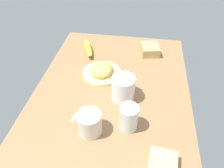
{
  "coord_description": "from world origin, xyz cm",
  "views": [
    {
      "loc": [
        -64.46,
        -9.94,
        63.54
      ],
      "look_at": [
        0.0,
        0.0,
        5.0
      ],
      "focal_mm": 34.24,
      "sensor_mm": 36.0,
      "label": 1
    }
  ],
  "objects_px": {
    "coffee_mug_black": "(123,88)",
    "sandwich_side": "(162,166)",
    "glass_of_milk": "(129,118)",
    "banana": "(88,48)",
    "sandwich_main": "(150,50)",
    "plate_of_food": "(102,71)",
    "coffee_mug_milky": "(89,123)"
  },
  "relations": [
    {
      "from": "glass_of_milk",
      "to": "banana",
      "type": "xyz_separation_m",
      "value": [
        0.45,
        0.25,
        -0.03
      ]
    },
    {
      "from": "sandwich_main",
      "to": "glass_of_milk",
      "type": "bearing_deg",
      "value": 172.36
    },
    {
      "from": "plate_of_food",
      "to": "coffee_mug_milky",
      "type": "distance_m",
      "value": 0.31
    },
    {
      "from": "banana",
      "to": "glass_of_milk",
      "type": "bearing_deg",
      "value": -150.84
    },
    {
      "from": "coffee_mug_black",
      "to": "coffee_mug_milky",
      "type": "relative_size",
      "value": 1.1
    },
    {
      "from": "sandwich_side",
      "to": "banana",
      "type": "xyz_separation_m",
      "value": [
        0.59,
        0.36,
        -0.01
      ]
    },
    {
      "from": "coffee_mug_black",
      "to": "banana",
      "type": "bearing_deg",
      "value": 34.89
    },
    {
      "from": "plate_of_food",
      "to": "sandwich_main",
      "type": "distance_m",
      "value": 0.29
    },
    {
      "from": "plate_of_food",
      "to": "sandwich_main",
      "type": "height_order",
      "value": "plate_of_food"
    },
    {
      "from": "coffee_mug_black",
      "to": "sandwich_main",
      "type": "bearing_deg",
      "value": -16.31
    },
    {
      "from": "coffee_mug_black",
      "to": "glass_of_milk",
      "type": "height_order",
      "value": "coffee_mug_black"
    },
    {
      "from": "coffee_mug_black",
      "to": "sandwich_side",
      "type": "xyz_separation_m",
      "value": [
        -0.28,
        -0.15,
        -0.03
      ]
    },
    {
      "from": "sandwich_main",
      "to": "plate_of_food",
      "type": "bearing_deg",
      "value": 134.32
    },
    {
      "from": "plate_of_food",
      "to": "sandwich_side",
      "type": "bearing_deg",
      "value": -148.1
    },
    {
      "from": "plate_of_food",
      "to": "banana",
      "type": "bearing_deg",
      "value": 30.83
    },
    {
      "from": "coffee_mug_milky",
      "to": "sandwich_side",
      "type": "xyz_separation_m",
      "value": [
        -0.1,
        -0.24,
        -0.02
      ]
    },
    {
      "from": "glass_of_milk",
      "to": "banana",
      "type": "distance_m",
      "value": 0.52
    },
    {
      "from": "sandwich_side",
      "to": "glass_of_milk",
      "type": "xyz_separation_m",
      "value": [
        0.14,
        0.11,
        0.02
      ]
    },
    {
      "from": "plate_of_food",
      "to": "coffee_mug_milky",
      "type": "xyz_separation_m",
      "value": [
        -0.31,
        -0.02,
        0.03
      ]
    },
    {
      "from": "plate_of_food",
      "to": "coffee_mug_black",
      "type": "distance_m",
      "value": 0.18
    },
    {
      "from": "sandwich_main",
      "to": "glass_of_milk",
      "type": "xyz_separation_m",
      "value": [
        -0.48,
        0.06,
        0.02
      ]
    },
    {
      "from": "coffee_mug_milky",
      "to": "sandwich_main",
      "type": "relative_size",
      "value": 0.94
    },
    {
      "from": "coffee_mug_black",
      "to": "sandwich_main",
      "type": "height_order",
      "value": "coffee_mug_black"
    },
    {
      "from": "coffee_mug_black",
      "to": "glass_of_milk",
      "type": "distance_m",
      "value": 0.14
    },
    {
      "from": "coffee_mug_milky",
      "to": "sandwich_side",
      "type": "distance_m",
      "value": 0.26
    },
    {
      "from": "coffee_mug_black",
      "to": "banana",
      "type": "relative_size",
      "value": 0.68
    },
    {
      "from": "coffee_mug_black",
      "to": "plate_of_food",
      "type": "bearing_deg",
      "value": 39.74
    },
    {
      "from": "plate_of_food",
      "to": "glass_of_milk",
      "type": "relative_size",
      "value": 1.78
    },
    {
      "from": "banana",
      "to": "sandwich_main",
      "type": "bearing_deg",
      "value": -85.01
    },
    {
      "from": "sandwich_main",
      "to": "sandwich_side",
      "type": "bearing_deg",
      "value": -175.52
    },
    {
      "from": "sandwich_side",
      "to": "banana",
      "type": "relative_size",
      "value": 0.59
    },
    {
      "from": "banana",
      "to": "coffee_mug_milky",
      "type": "bearing_deg",
      "value": -165.76
    }
  ]
}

